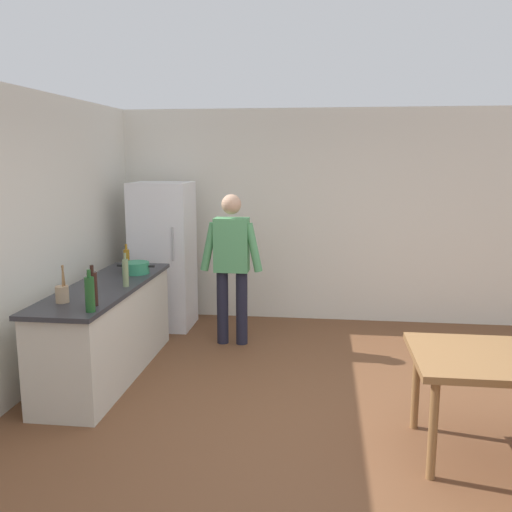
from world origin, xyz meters
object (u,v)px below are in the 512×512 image
person (232,259)px  bottle_oil_amber (127,259)px  bottle_wine_dark (93,288)px  cooking_pot (136,268)px  bottle_wine_green (90,294)px  refrigerator (163,256)px  bottle_vinegar_tall (126,272)px  utensil_jar (62,293)px

person → bottle_oil_amber: bearing=-162.9°
bottle_wine_dark → bottle_oil_amber: size_ratio=1.21×
cooking_pot → bottle_wine_dark: bearing=-86.4°
bottle_wine_green → bottle_oil_amber: (-0.29, 1.61, -0.03)m
refrigerator → bottle_wine_dark: size_ratio=5.29×
cooking_pot → bottle_wine_dark: (0.08, -1.26, 0.09)m
person → bottle_vinegar_tall: 1.37m
person → bottle_oil_amber: (-1.09, -0.34, 0.04)m
refrigerator → cooking_pot: refrigerator is taller
person → cooking_pot: 1.06m
refrigerator → bottle_wine_green: bearing=-86.6°
bottle_oil_amber → refrigerator: bearing=80.9°
cooking_pot → bottle_wine_dark: 1.27m
utensil_jar → bottle_vinegar_tall: same height
bottle_vinegar_tall → bottle_wine_green: bottle_wine_green is taller
refrigerator → cooking_pot: (0.02, -1.06, 0.06)m
person → bottle_vinegar_tall: (-0.82, -1.09, 0.06)m
utensil_jar → bottle_oil_amber: 1.38m
cooking_pot → bottle_oil_amber: bearing=132.6°
cooking_pot → bottle_vinegar_tall: (0.11, -0.58, 0.08)m
person → utensil_jar: (-1.15, -1.71, 0.00)m
bottle_wine_dark → bottle_oil_amber: 1.46m
bottle_wine_dark → utensil_jar: bearing=167.9°
refrigerator → person: (0.95, -0.55, 0.08)m
cooking_pot → bottle_wine_green: size_ratio=1.18×
cooking_pot → bottle_wine_dark: size_ratio=1.18×
person → bottle_vinegar_tall: bearing=-127.1°
cooking_pot → bottle_vinegar_tall: size_ratio=1.25×
cooking_pot → utensil_jar: utensil_jar is taller
refrigerator → bottle_oil_amber: (-0.14, -0.89, 0.12)m
bottle_wine_dark → cooking_pot: bearing=93.6°
bottle_vinegar_tall → utensil_jar: bearing=-117.6°
person → refrigerator: bearing=149.8°
utensil_jar → bottle_wine_green: size_ratio=0.94×
person → bottle_vinegar_tall: size_ratio=5.31×
refrigerator → bottle_wine_dark: (0.10, -2.33, 0.15)m
refrigerator → bottle_oil_amber: 0.91m
person → bottle_wine_dark: 1.97m
person → bottle_wine_green: person is taller
bottle_wine_dark → bottle_oil_amber: bottle_wine_dark is taller
person → bottle_wine_green: (-0.80, -1.95, 0.07)m
utensil_jar → refrigerator: bearing=85.0°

